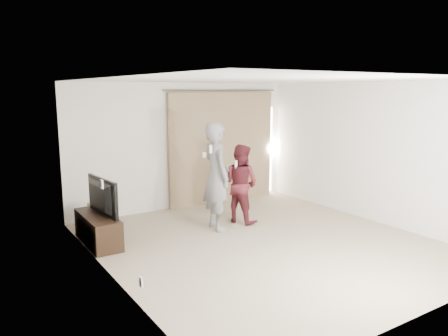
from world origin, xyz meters
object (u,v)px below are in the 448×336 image
Objects in this scene: tv_console at (98,229)px; person_man at (217,176)px; tv at (96,197)px; person_woman at (241,183)px.

person_man is (2.01, -0.38, 0.72)m from tv_console.
tv is 2.63m from person_woman.
tv_console is 0.53m from tv.
tv_console is 0.65× the size of person_man.
tv is 2.06m from person_man.
tv is at bearing 174.22° from person_woman.
tv_console is at bearing 169.28° from person_man.
person_man reaches higher than tv.
person_woman is (2.61, -0.26, -0.04)m from tv.
person_man is 1.30× the size of person_woman.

